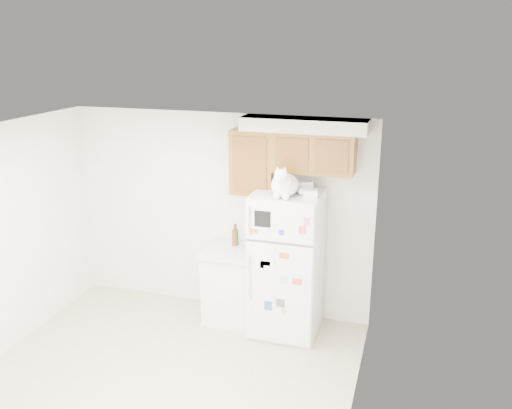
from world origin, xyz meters
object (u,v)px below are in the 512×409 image
at_px(refrigerator, 286,264).
at_px(storage_box_front, 310,194).
at_px(bottle_green, 236,234).
at_px(storage_box_back, 304,186).
at_px(bottle_amber, 235,235).
at_px(cat, 284,184).
at_px(base_counter, 232,284).

xyz_separation_m(refrigerator, storage_box_front, (0.28, -0.12, 0.89)).
bearing_deg(bottle_green, storage_box_back, -4.21).
distance_m(storage_box_back, bottle_amber, 1.10).
bearing_deg(storage_box_back, cat, -138.76).
xyz_separation_m(bottle_green, bottle_amber, (-0.01, -0.03, 0.00)).
distance_m(refrigerator, storage_box_front, 0.94).
height_order(storage_box_back, storage_box_front, storage_box_back).
distance_m(storage_box_front, bottle_amber, 1.24).
relative_size(refrigerator, bottle_green, 6.33).
xyz_separation_m(storage_box_back, bottle_green, (-0.84, 0.06, -0.70)).
xyz_separation_m(storage_box_front, bottle_green, (-0.97, 0.35, -0.69)).
relative_size(cat, bottle_amber, 1.92).
height_order(base_counter, bottle_amber, bottle_amber).
distance_m(base_counter, bottle_green, 0.61).
xyz_separation_m(refrigerator, cat, (-0.00, -0.16, 0.99)).
bearing_deg(bottle_green, refrigerator, -18.25).
distance_m(refrigerator, bottle_amber, 0.76).
height_order(cat, bottle_amber, cat).
distance_m(storage_box_back, bottle_green, 1.09).
xyz_separation_m(storage_box_back, storage_box_front, (0.13, -0.29, -0.01)).
bearing_deg(storage_box_back, refrigerator, -155.42).
relative_size(storage_box_back, storage_box_front, 1.20).
height_order(refrigerator, storage_box_front, storage_box_front).
xyz_separation_m(cat, storage_box_front, (0.28, 0.04, -0.09)).
bearing_deg(storage_box_back, bottle_amber, 154.15).
relative_size(base_counter, bottle_amber, 3.36).
height_order(base_counter, storage_box_front, storage_box_front).
relative_size(base_counter, bottle_green, 3.43).
bearing_deg(storage_box_front, bottle_green, 150.02).
height_order(storage_box_back, bottle_green, storage_box_back).
distance_m(cat, bottle_amber, 1.11).
bearing_deg(refrigerator, base_counter, 173.91).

